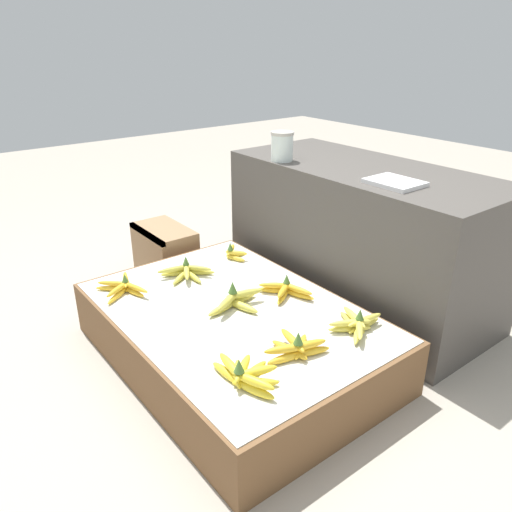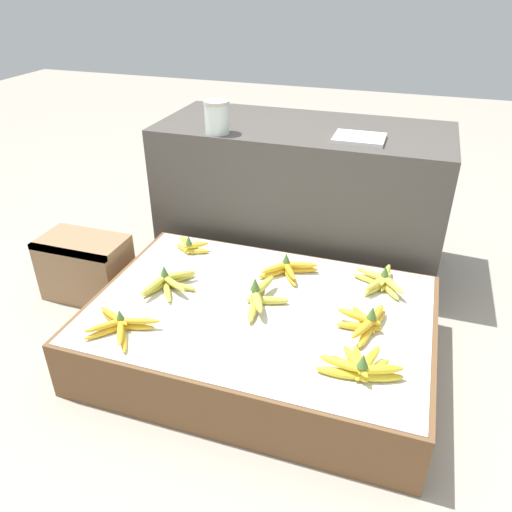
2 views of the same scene
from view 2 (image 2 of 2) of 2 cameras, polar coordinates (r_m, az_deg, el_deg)
The scene contains 14 objects.
ground_plane at distance 2.03m, azimuth 0.45°, elevation -11.35°, with size 10.00×10.00×0.00m, color #A89E8E.
display_platform at distance 1.95m, azimuth 0.46°, elevation -8.71°, with size 1.27×0.87×0.24m.
back_vendor_table at distance 2.52m, azimuth 5.14°, elevation 6.87°, with size 1.36×0.60×0.70m.
wooden_crate at distance 2.42m, azimuth -18.84°, elevation -1.24°, with size 0.39×0.23×0.29m.
banana_bunch_front_left at distance 1.82m, azimuth -15.34°, elevation -7.66°, with size 0.26×0.19×0.08m.
banana_bunch_front_midright at distance 1.62m, azimuth 11.87°, elevation -12.29°, with size 0.27×0.18×0.11m.
banana_bunch_middle_left at distance 2.00m, azimuth -9.92°, elevation -3.04°, with size 0.19×0.25×0.09m.
banana_bunch_middle_midleft at distance 1.88m, azimuth 0.37°, elevation -4.64°, with size 0.17×0.27×0.11m.
banana_bunch_middle_midright at distance 1.80m, azimuth 12.51°, elevation -7.43°, with size 0.18×0.24×0.10m.
banana_bunch_back_left at distance 2.24m, azimuth -7.47°, elevation 1.11°, with size 0.17×0.12×0.09m.
banana_bunch_back_midleft at distance 2.05m, azimuth 3.68°, elevation -1.51°, with size 0.23×0.17×0.09m.
banana_bunch_back_midright at distance 2.04m, azimuth 14.15°, elevation -2.76°, with size 0.22×0.22×0.10m.
glass_jar at distance 2.27m, azimuth -4.50°, elevation 15.56°, with size 0.11×0.11×0.14m.
foam_tray_white at distance 2.23m, azimuth 11.72°, elevation 13.04°, with size 0.21×0.17×0.02m.
Camera 2 is at (0.46, -1.44, 1.35)m, focal length 35.00 mm.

